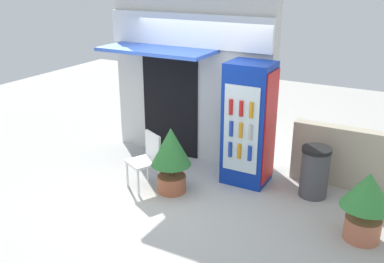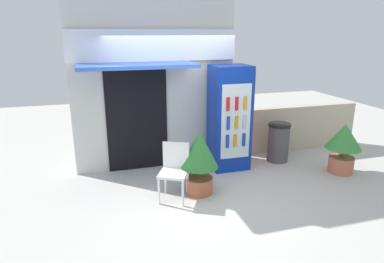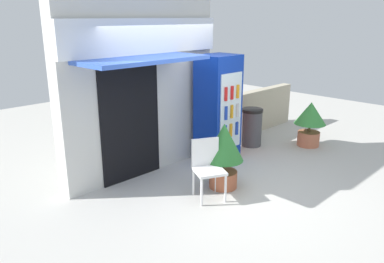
% 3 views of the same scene
% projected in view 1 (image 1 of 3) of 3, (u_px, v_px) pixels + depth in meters
% --- Properties ---
extents(ground, '(16.00, 16.00, 0.00)m').
position_uv_depth(ground, '(167.00, 188.00, 6.97)').
color(ground, beige).
extents(storefront_building, '(3.06, 1.15, 3.13)m').
position_uv_depth(storefront_building, '(190.00, 71.00, 7.73)').
color(storefront_building, silver).
rests_on(storefront_building, ground).
extents(drink_cooler, '(0.72, 0.66, 1.98)m').
position_uv_depth(drink_cooler, '(249.00, 124.00, 6.89)').
color(drink_cooler, '#0C2D9E').
rests_on(drink_cooler, ground).
extents(plastic_chair, '(0.57, 0.58, 0.89)m').
position_uv_depth(plastic_chair, '(147.00, 157.00, 6.86)').
color(plastic_chair, white).
rests_on(plastic_chair, ground).
extents(potted_plant_near_shop, '(0.62, 0.62, 1.06)m').
position_uv_depth(potted_plant_near_shop, '(171.00, 154.00, 6.66)').
color(potted_plant_near_shop, '#AD5B3D').
rests_on(potted_plant_near_shop, ground).
extents(potted_plant_curbside, '(0.65, 0.65, 0.94)m').
position_uv_depth(potted_plant_curbside, '(367.00, 200.00, 5.46)').
color(potted_plant_curbside, '#BC6B4C').
rests_on(potted_plant_curbside, ground).
extents(trash_bin, '(0.45, 0.45, 0.79)m').
position_uv_depth(trash_bin, '(315.00, 172.00, 6.62)').
color(trash_bin, '#47474C').
rests_on(trash_bin, ground).
extents(stone_boundary_wall, '(2.72, 0.21, 0.98)m').
position_uv_depth(stone_boundary_wall, '(380.00, 164.00, 6.66)').
color(stone_boundary_wall, '#B7AD93').
rests_on(stone_boundary_wall, ground).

